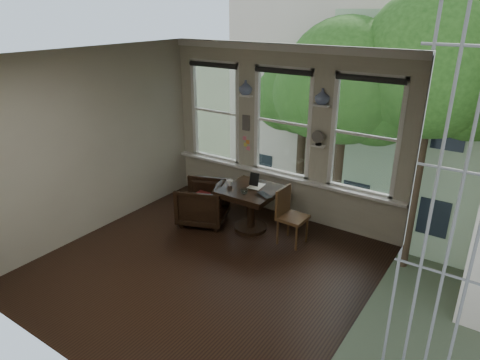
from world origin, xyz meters
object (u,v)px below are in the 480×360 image
Objects in this scene: table at (251,209)px; laptop at (262,196)px; side_chair_right at (293,217)px; mug at (230,183)px; armchair_left at (203,203)px.

table is 0.53m from laptop.
mug is (-1.18, -0.06, 0.34)m from side_chair_right.
armchair_left is 0.88× the size of side_chair_right.
side_chair_right is at bearing 44.02° from laptop.
side_chair_right is (1.65, 0.23, 0.09)m from armchair_left.
side_chair_right reaches higher than armchair_left.
laptop is (1.16, 0.09, 0.39)m from armchair_left.
mug is (-0.37, -0.09, 0.43)m from table.
table is at bearing 90.32° from side_chair_right.
laptop reaches higher than armchair_left.
table is at bearing 85.04° from armchair_left.
side_chair_right reaches higher than laptop.
side_chair_right is 0.59m from laptop.
laptop is at bearing 72.72° from armchair_left.
armchair_left is at bearing 99.85° from side_chair_right.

